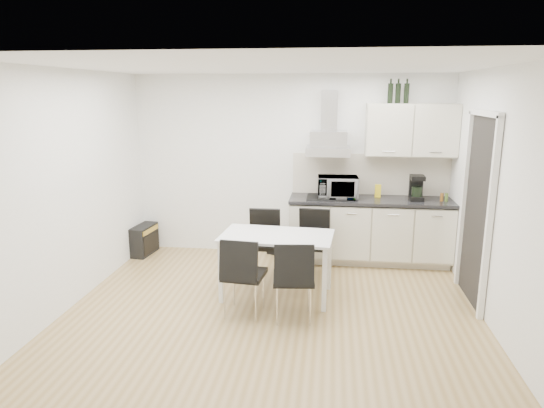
{
  "coord_description": "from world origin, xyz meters",
  "views": [
    {
      "loc": [
        0.6,
        -4.92,
        2.36
      ],
      "look_at": [
        -0.06,
        0.43,
        1.1
      ],
      "focal_mm": 32.0,
      "sensor_mm": 36.0,
      "label": 1
    }
  ],
  "objects_px": {
    "kitchenette": "(373,204)",
    "guitar_amp": "(144,240)",
    "dining_table": "(277,242)",
    "floor_speaker": "(274,244)",
    "chair_near_right": "(293,280)",
    "chair_far_right": "(312,245)",
    "chair_far_left": "(263,245)",
    "chair_near_left": "(244,275)"
  },
  "relations": [
    {
      "from": "guitar_amp",
      "to": "floor_speaker",
      "type": "xyz_separation_m",
      "value": [
        1.91,
        0.25,
        -0.07
      ]
    },
    {
      "from": "chair_near_right",
      "to": "guitar_amp",
      "type": "bearing_deg",
      "value": 136.15
    },
    {
      "from": "chair_far_left",
      "to": "guitar_amp",
      "type": "relative_size",
      "value": 1.63
    },
    {
      "from": "dining_table",
      "to": "chair_far_left",
      "type": "bearing_deg",
      "value": 118.16
    },
    {
      "from": "floor_speaker",
      "to": "guitar_amp",
      "type": "bearing_deg",
      "value": -150.28
    },
    {
      "from": "floor_speaker",
      "to": "chair_near_left",
      "type": "bearing_deg",
      "value": -69.99
    },
    {
      "from": "chair_far_right",
      "to": "chair_near_left",
      "type": "height_order",
      "value": "same"
    },
    {
      "from": "kitchenette",
      "to": "chair_far_left",
      "type": "distance_m",
      "value": 1.69
    },
    {
      "from": "chair_near_left",
      "to": "chair_near_right",
      "type": "xyz_separation_m",
      "value": [
        0.53,
        -0.05,
        0.0
      ]
    },
    {
      "from": "dining_table",
      "to": "chair_near_right",
      "type": "bearing_deg",
      "value": -63.06
    },
    {
      "from": "kitchenette",
      "to": "guitar_amp",
      "type": "relative_size",
      "value": 4.67
    },
    {
      "from": "chair_far_right",
      "to": "guitar_amp",
      "type": "height_order",
      "value": "chair_far_right"
    },
    {
      "from": "floor_speaker",
      "to": "chair_far_left",
      "type": "bearing_deg",
      "value": -69.29
    },
    {
      "from": "chair_far_right",
      "to": "floor_speaker",
      "type": "xyz_separation_m",
      "value": [
        -0.59,
        0.9,
        -0.3
      ]
    },
    {
      "from": "chair_near_right",
      "to": "chair_far_right",
      "type": "bearing_deg",
      "value": 77.17
    },
    {
      "from": "chair_near_left",
      "to": "dining_table",
      "type": "bearing_deg",
      "value": 66.34
    },
    {
      "from": "chair_far_left",
      "to": "chair_near_left",
      "type": "relative_size",
      "value": 1.0
    },
    {
      "from": "chair_near_right",
      "to": "floor_speaker",
      "type": "bearing_deg",
      "value": 96.22
    },
    {
      "from": "chair_far_left",
      "to": "kitchenette",
      "type": "bearing_deg",
      "value": -151.14
    },
    {
      "from": "dining_table",
      "to": "chair_far_right",
      "type": "bearing_deg",
      "value": 62.09
    },
    {
      "from": "chair_far_right",
      "to": "chair_near_left",
      "type": "relative_size",
      "value": 1.0
    },
    {
      "from": "chair_far_left",
      "to": "guitar_amp",
      "type": "xyz_separation_m",
      "value": [
        -1.88,
        0.73,
        -0.22
      ]
    },
    {
      "from": "chair_near_right",
      "to": "floor_speaker",
      "type": "height_order",
      "value": "chair_near_right"
    },
    {
      "from": "chair_far_left",
      "to": "floor_speaker",
      "type": "bearing_deg",
      "value": -92.28
    },
    {
      "from": "dining_table",
      "to": "kitchenette",
      "type": "bearing_deg",
      "value": 52.68
    },
    {
      "from": "kitchenette",
      "to": "chair_near_right",
      "type": "height_order",
      "value": "kitchenette"
    },
    {
      "from": "dining_table",
      "to": "floor_speaker",
      "type": "relative_size",
      "value": 4.61
    },
    {
      "from": "chair_near_left",
      "to": "floor_speaker",
      "type": "height_order",
      "value": "chair_near_left"
    },
    {
      "from": "chair_near_left",
      "to": "guitar_amp",
      "type": "distance_m",
      "value": 2.56
    },
    {
      "from": "kitchenette",
      "to": "chair_far_left",
      "type": "bearing_deg",
      "value": -150.4
    },
    {
      "from": "chair_far_left",
      "to": "chair_near_right",
      "type": "height_order",
      "value": "same"
    },
    {
      "from": "chair_far_left",
      "to": "chair_far_right",
      "type": "bearing_deg",
      "value": -173.98
    },
    {
      "from": "kitchenette",
      "to": "chair_far_right",
      "type": "bearing_deg",
      "value": -137.62
    },
    {
      "from": "dining_table",
      "to": "guitar_amp",
      "type": "distance_m",
      "value": 2.51
    },
    {
      "from": "dining_table",
      "to": "chair_near_left",
      "type": "bearing_deg",
      "value": -115.23
    },
    {
      "from": "kitchenette",
      "to": "chair_near_left",
      "type": "height_order",
      "value": "kitchenette"
    },
    {
      "from": "chair_far_left",
      "to": "chair_near_right",
      "type": "relative_size",
      "value": 1.0
    },
    {
      "from": "chair_far_right",
      "to": "guitar_amp",
      "type": "relative_size",
      "value": 1.63
    },
    {
      "from": "dining_table",
      "to": "chair_near_left",
      "type": "xyz_separation_m",
      "value": [
        -0.29,
        -0.52,
        -0.22
      ]
    },
    {
      "from": "chair_near_left",
      "to": "floor_speaker",
      "type": "bearing_deg",
      "value": 93.46
    },
    {
      "from": "chair_near_right",
      "to": "chair_near_left",
      "type": "bearing_deg",
      "value": 168.28
    },
    {
      "from": "guitar_amp",
      "to": "chair_near_left",
      "type": "bearing_deg",
      "value": -37.96
    }
  ]
}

